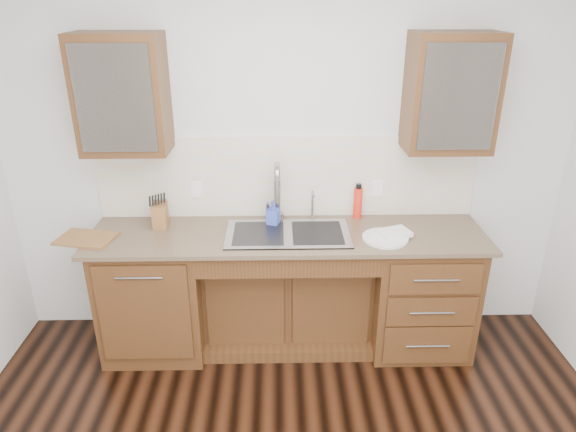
{
  "coord_description": "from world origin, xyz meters",
  "views": [
    {
      "loc": [
        -0.07,
        -1.73,
        2.42
      ],
      "look_at": [
        0.0,
        1.4,
        1.05
      ],
      "focal_mm": 32.0,
      "sensor_mm": 36.0,
      "label": 1
    }
  ],
  "objects_px": {
    "soap_bottle": "(273,213)",
    "cutting_board": "(86,238)",
    "plate": "(385,238)",
    "knife_block": "(160,215)",
    "water_bottle": "(358,203)"
  },
  "relations": [
    {
      "from": "water_bottle",
      "to": "knife_block",
      "type": "height_order",
      "value": "water_bottle"
    },
    {
      "from": "water_bottle",
      "to": "plate",
      "type": "xyz_separation_m",
      "value": [
        0.14,
        -0.36,
        -0.11
      ]
    },
    {
      "from": "knife_block",
      "to": "cutting_board",
      "type": "distance_m",
      "value": 0.51
    },
    {
      "from": "plate",
      "to": "knife_block",
      "type": "xyz_separation_m",
      "value": [
        -1.53,
        0.24,
        0.08
      ]
    },
    {
      "from": "plate",
      "to": "knife_block",
      "type": "height_order",
      "value": "knife_block"
    },
    {
      "from": "soap_bottle",
      "to": "plate",
      "type": "xyz_separation_m",
      "value": [
        0.75,
        -0.25,
        -0.08
      ]
    },
    {
      "from": "knife_block",
      "to": "cutting_board",
      "type": "relative_size",
      "value": 0.48
    },
    {
      "from": "knife_block",
      "to": "cutting_board",
      "type": "height_order",
      "value": "knife_block"
    },
    {
      "from": "water_bottle",
      "to": "soap_bottle",
      "type": "bearing_deg",
      "value": -169.56
    },
    {
      "from": "water_bottle",
      "to": "plate",
      "type": "bearing_deg",
      "value": -69.5
    },
    {
      "from": "plate",
      "to": "knife_block",
      "type": "bearing_deg",
      "value": 171.1
    },
    {
      "from": "knife_block",
      "to": "water_bottle",
      "type": "bearing_deg",
      "value": 1.26
    },
    {
      "from": "water_bottle",
      "to": "cutting_board",
      "type": "relative_size",
      "value": 0.63
    },
    {
      "from": "soap_bottle",
      "to": "cutting_board",
      "type": "xyz_separation_m",
      "value": [
        -1.24,
        -0.21,
        -0.08
      ]
    },
    {
      "from": "soap_bottle",
      "to": "cutting_board",
      "type": "bearing_deg",
      "value": -152.0
    }
  ]
}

